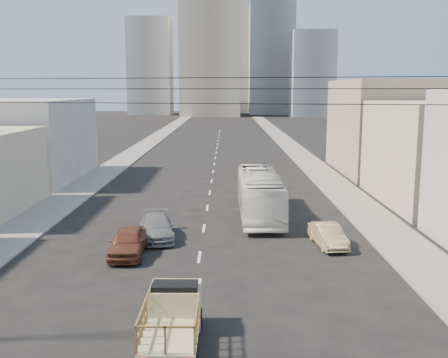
{
  "coord_description": "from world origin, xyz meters",
  "views": [
    {
      "loc": [
        1.46,
        -13.32,
        8.98
      ],
      "look_at": [
        1.32,
        18.71,
        3.5
      ],
      "focal_mm": 42.0,
      "sensor_mm": 36.0,
      "label": 1
    }
  ],
  "objects_px": {
    "flatbed_pickup": "(173,313)",
    "sedan_grey": "(157,227)",
    "city_bus": "(260,194)",
    "sedan_tan": "(328,235)",
    "sedan_brown": "(128,242)"
  },
  "relations": [
    {
      "from": "flatbed_pickup",
      "to": "city_bus",
      "type": "xyz_separation_m",
      "value": [
        4.3,
        19.12,
        0.53
      ]
    },
    {
      "from": "flatbed_pickup",
      "to": "sedan_grey",
      "type": "distance_m",
      "value": 13.52
    },
    {
      "from": "sedan_brown",
      "to": "sedan_grey",
      "type": "height_order",
      "value": "sedan_brown"
    },
    {
      "from": "flatbed_pickup",
      "to": "sedan_tan",
      "type": "bearing_deg",
      "value": 56.44
    },
    {
      "from": "flatbed_pickup",
      "to": "city_bus",
      "type": "distance_m",
      "value": 19.61
    },
    {
      "from": "city_bus",
      "to": "sedan_tan",
      "type": "height_order",
      "value": "city_bus"
    },
    {
      "from": "flatbed_pickup",
      "to": "sedan_brown",
      "type": "relative_size",
      "value": 0.98
    },
    {
      "from": "city_bus",
      "to": "sedan_brown",
      "type": "xyz_separation_m",
      "value": [
        -7.76,
        -9.11,
        -0.86
      ]
    },
    {
      "from": "city_bus",
      "to": "sedan_tan",
      "type": "bearing_deg",
      "value": -64.69
    },
    {
      "from": "sedan_brown",
      "to": "sedan_tan",
      "type": "xyz_separation_m",
      "value": [
        11.28,
        1.77,
        -0.12
      ]
    },
    {
      "from": "sedan_grey",
      "to": "sedan_brown",
      "type": "bearing_deg",
      "value": -118.6
    },
    {
      "from": "flatbed_pickup",
      "to": "sedan_tan",
      "type": "relative_size",
      "value": 1.12
    },
    {
      "from": "sedan_tan",
      "to": "sedan_brown",
      "type": "bearing_deg",
      "value": -178.14
    },
    {
      "from": "sedan_grey",
      "to": "city_bus",
      "type": "bearing_deg",
      "value": 31.7
    },
    {
      "from": "flatbed_pickup",
      "to": "sedan_grey",
      "type": "height_order",
      "value": "flatbed_pickup"
    }
  ]
}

